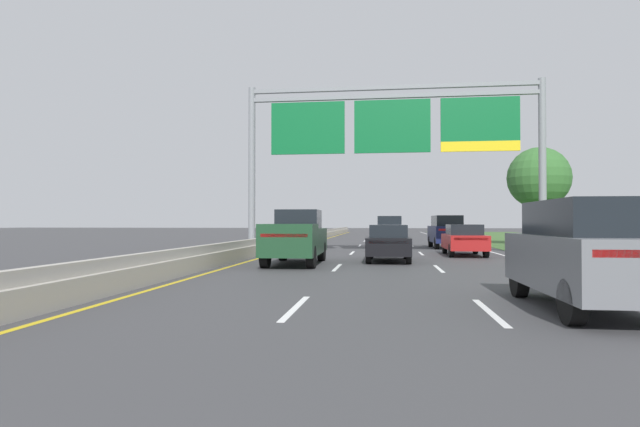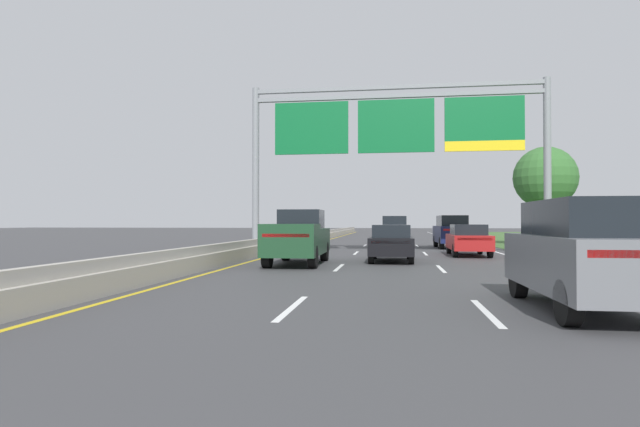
{
  "view_description": "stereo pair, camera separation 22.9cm",
  "coord_description": "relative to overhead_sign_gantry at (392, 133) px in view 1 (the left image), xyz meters",
  "views": [
    {
      "loc": [
        -0.11,
        0.52,
        1.69
      ],
      "look_at": [
        -1.92,
        14.92,
        1.93
      ],
      "focal_mm": 28.77,
      "sensor_mm": 36.0,
      "label": 1
    },
    {
      "loc": [
        0.11,
        0.55,
        1.69
      ],
      "look_at": [
        -1.92,
        14.92,
        1.93
      ],
      "focal_mm": 28.77,
      "sensor_mm": 36.0,
      "label": 2
    }
  ],
  "objects": [
    {
      "name": "car_silver_centre_lane_suv",
      "position": [
        -0.07,
        10.89,
        -5.14
      ],
      "size": [
        1.99,
        4.74,
        2.11
      ],
      "rotation": [
        0.0,
        0.0,
        1.59
      ],
      "color": "#B2B5BA",
      "rests_on": "ground"
    },
    {
      "name": "car_black_centre_lane_sedan",
      "position": [
        -0.23,
        -3.97,
        -5.42
      ],
      "size": [
        1.85,
        4.41,
        1.57
      ],
      "rotation": [
        0.0,
        0.0,
        1.56
      ],
      "color": "black",
      "rests_on": "ground"
    },
    {
      "name": "lane_striping",
      "position": [
        -0.3,
        7.74,
        -6.23
      ],
      "size": [
        11.96,
        106.0,
        0.01
      ],
      "color": "white",
      "rests_on": "ground"
    },
    {
      "name": "grass_verge_right",
      "position": [
        13.65,
        8.2,
        -6.23
      ],
      "size": [
        14.0,
        110.0,
        0.02
      ],
      "primitive_type": "cube",
      "color": "#3D602D",
      "rests_on": "ground"
    },
    {
      "name": "roadside_tree_mid",
      "position": [
        10.61,
        12.02,
        -1.39
      ],
      "size": [
        4.39,
        4.39,
        7.05
      ],
      "color": "#4C3823",
      "rests_on": "ground"
    },
    {
      "name": "car_grey_right_lane_suv",
      "position": [
        3.45,
        -15.87,
        -5.14
      ],
      "size": [
        1.95,
        4.72,
        2.11
      ],
      "rotation": [
        0.0,
        0.0,
        1.58
      ],
      "color": "slate",
      "rests_on": "ground"
    },
    {
      "name": "car_red_right_lane_sedan",
      "position": [
        3.59,
        0.28,
        -5.42
      ],
      "size": [
        1.86,
        4.42,
        1.57
      ],
      "rotation": [
        0.0,
        0.0,
        1.56
      ],
      "color": "maroon",
      "rests_on": "ground"
    },
    {
      "name": "car_navy_right_lane_suv",
      "position": [
        3.61,
        7.75,
        -5.14
      ],
      "size": [
        2.03,
        4.75,
        2.11
      ],
      "rotation": [
        0.0,
        0.0,
        1.6
      ],
      "color": "#161E47",
      "rests_on": "ground"
    },
    {
      "name": "median_barrier_concrete",
      "position": [
        -6.9,
        8.2,
        -5.88
      ],
      "size": [
        0.6,
        110.0,
        0.85
      ],
      "color": "#A8A399",
      "rests_on": "ground"
    },
    {
      "name": "overhead_sign_gantry",
      "position": [
        0.0,
        0.0,
        0.0
      ],
      "size": [
        15.06,
        0.42,
        8.81
      ],
      "color": "gray",
      "rests_on": "ground"
    },
    {
      "name": "pickup_truck_darkgreen",
      "position": [
        -3.93,
        -5.94,
        -5.16
      ],
      "size": [
        2.1,
        5.43,
        2.2
      ],
      "rotation": [
        0.0,
        0.0,
        1.59
      ],
      "color": "#193D23",
      "rests_on": "ground"
    },
    {
      "name": "ground_plane",
      "position": [
        -0.3,
        8.2,
        -6.24
      ],
      "size": [
        220.0,
        220.0,
        0.0
      ],
      "primitive_type": "plane",
      "color": "#3D3D3F"
    }
  ]
}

